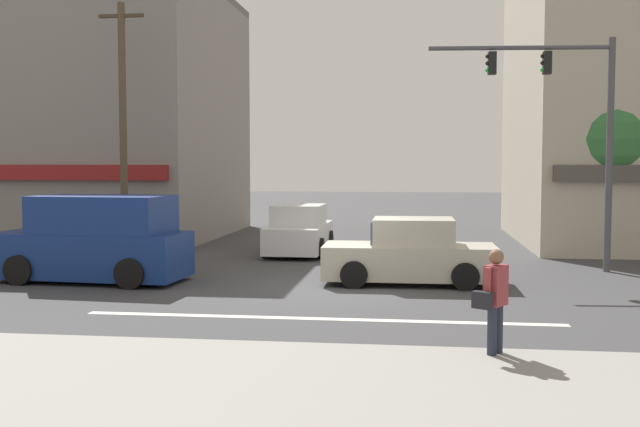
{
  "coord_description": "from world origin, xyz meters",
  "views": [
    {
      "loc": [
        1.76,
        -17.13,
        2.88
      ],
      "look_at": [
        -0.71,
        2.0,
        1.6
      ],
      "focal_mm": 42.0,
      "sensor_mm": 36.0,
      "label": 1
    }
  ],
  "objects": [
    {
      "name": "ground_plane",
      "position": [
        0.0,
        0.0,
        0.0
      ],
      "size": [
        120.0,
        120.0,
        0.0
      ],
      "primitive_type": "plane",
      "color": "#3D3D3F"
    },
    {
      "name": "lane_marking_stripe",
      "position": [
        0.0,
        -3.5,
        0.0
      ],
      "size": [
        9.0,
        0.24,
        0.01
      ],
      "primitive_type": "cube",
      "color": "silver",
      "rests_on": "ground"
    },
    {
      "name": "sidewalk_curb",
      "position": [
        0.0,
        -8.5,
        0.08
      ],
      "size": [
        40.0,
        5.0,
        0.16
      ],
      "primitive_type": "cube",
      "color": "gray",
      "rests_on": "ground"
    },
    {
      "name": "building_left_block",
      "position": [
        -12.26,
        11.52,
        4.88
      ],
      "size": [
        12.77,
        10.73,
        9.77
      ],
      "color": "gray",
      "rests_on": "ground"
    },
    {
      "name": "street_tree",
      "position": [
        7.69,
        7.9,
        3.61
      ],
      "size": [
        3.79,
        3.79,
        5.52
      ],
      "color": "#4C3823",
      "rests_on": "ground"
    },
    {
      "name": "utility_pole_near_left",
      "position": [
        -7.14,
        4.83,
        4.02
      ],
      "size": [
        1.4,
        0.22,
        7.75
      ],
      "color": "brown",
      "rests_on": "ground"
    },
    {
      "name": "utility_pole_far_right",
      "position": [
        7.88,
        6.7,
        4.0
      ],
      "size": [
        1.4,
        0.22,
        7.7
      ],
      "color": "brown",
      "rests_on": "ground"
    },
    {
      "name": "traffic_light_mast",
      "position": [
        5.87,
        3.5,
        4.18
      ],
      "size": [
        4.88,
        0.51,
        6.2
      ],
      "color": "#47474C",
      "rests_on": "ground"
    },
    {
      "name": "sedan_crossing_leftbound",
      "position": [
        1.62,
        0.86,
        0.71
      ],
      "size": [
        4.12,
        1.92,
        1.58
      ],
      "color": "#B7B29E",
      "rests_on": "ground"
    },
    {
      "name": "sedan_crossing_center",
      "position": [
        -1.96,
        6.48,
        0.71
      ],
      "size": [
        1.89,
        4.11,
        1.58
      ],
      "color": "silver",
      "rests_on": "ground"
    },
    {
      "name": "van_waiting_far",
      "position": [
        -6.02,
        0.24,
        1.01
      ],
      "size": [
        4.73,
        2.3,
        2.11
      ],
      "color": "navy",
      "rests_on": "ground"
    },
    {
      "name": "pedestrian_foreground_with_bag",
      "position": [
        2.88,
        -6.34,
        0.95
      ],
      "size": [
        0.55,
        0.62,
        1.67
      ],
      "color": "#232838",
      "rests_on": "ground"
    }
  ]
}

